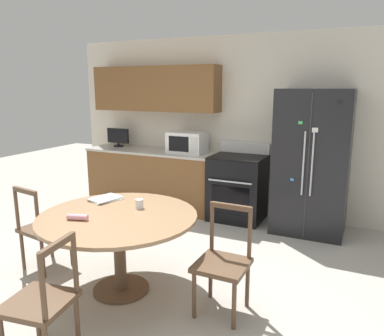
{
  "coord_description": "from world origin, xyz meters",
  "views": [
    {
      "loc": [
        1.87,
        -2.68,
        1.87
      ],
      "look_at": [
        0.07,
        1.15,
        0.95
      ],
      "focal_mm": 35.0,
      "sensor_mm": 36.0,
      "label": 1
    }
  ],
  "objects": [
    {
      "name": "mail_stack",
      "position": [
        -0.47,
        0.24,
        0.76
      ],
      "size": [
        0.32,
        0.36,
        0.02
      ],
      "color": "white",
      "rests_on": "dining_table"
    },
    {
      "name": "dining_chair_near",
      "position": [
        -0.02,
        -1.05,
        0.43
      ],
      "size": [
        0.48,
        0.48,
        0.9
      ],
      "rotation": [
        0.0,
        0.0,
        1.72
      ],
      "color": "brown",
      "rests_on": "ground_plane"
    },
    {
      "name": "dining_chair_right",
      "position": [
        0.89,
        0.03,
        0.43
      ],
      "size": [
        0.42,
        0.42,
        0.9
      ],
      "rotation": [
        0.0,
        0.0,
        3.13
      ],
      "color": "brown",
      "rests_on": "ground_plane"
    },
    {
      "name": "dining_chair_left",
      "position": [
        -1.07,
        -0.04,
        0.43
      ],
      "size": [
        0.48,
        0.48,
        0.9
      ],
      "rotation": [
        0.0,
        0.0,
        6.13
      ],
      "color": "brown",
      "rests_on": "ground_plane"
    },
    {
      "name": "folded_napkin",
      "position": [
        -0.32,
        -0.33,
        0.77
      ],
      "size": [
        0.19,
        0.1,
        0.05
      ],
      "color": "pink",
      "rests_on": "dining_table"
    },
    {
      "name": "kitchen_counter",
      "position": [
        -1.16,
        2.29,
        0.45
      ],
      "size": [
        2.11,
        0.64,
        0.9
      ],
      "color": "brown",
      "rests_on": "ground_plane"
    },
    {
      "name": "back_wall",
      "position": [
        -0.3,
        2.59,
        1.44
      ],
      "size": [
        5.2,
        0.44,
        2.6
      ],
      "color": "silver",
      "rests_on": "ground_plane"
    },
    {
      "name": "oven_range",
      "position": [
        0.27,
        2.26,
        0.47
      ],
      "size": [
        0.74,
        0.68,
        1.08
      ],
      "color": "black",
      "rests_on": "ground_plane"
    },
    {
      "name": "candle_glass",
      "position": [
        -0.02,
        0.17,
        0.78
      ],
      "size": [
        0.08,
        0.08,
        0.09
      ],
      "color": "silver",
      "rests_on": "dining_table"
    },
    {
      "name": "microwave",
      "position": [
        -0.54,
        2.29,
        1.06
      ],
      "size": [
        0.55,
        0.37,
        0.31
      ],
      "color": "white",
      "rests_on": "kitchen_counter"
    },
    {
      "name": "refrigerator",
      "position": [
        1.27,
        2.22,
        0.93
      ],
      "size": [
        0.9,
        0.74,
        1.85
      ],
      "color": "black",
      "rests_on": "ground_plane"
    },
    {
      "name": "countertop_tv",
      "position": [
        -1.85,
        2.36,
        1.06
      ],
      "size": [
        0.4,
        0.16,
        0.3
      ],
      "color": "black",
      "rests_on": "kitchen_counter"
    },
    {
      "name": "ground_plane",
      "position": [
        0.0,
        0.0,
        0.0
      ],
      "size": [
        14.0,
        14.0,
        0.0
      ],
      "primitive_type": "plane",
      "color": "#B2ADA3"
    },
    {
      "name": "dining_table",
      "position": [
        -0.09,
        -0.07,
        0.63
      ],
      "size": [
        1.43,
        1.43,
        0.75
      ],
      "color": "#997551",
      "rests_on": "ground_plane"
    }
  ]
}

